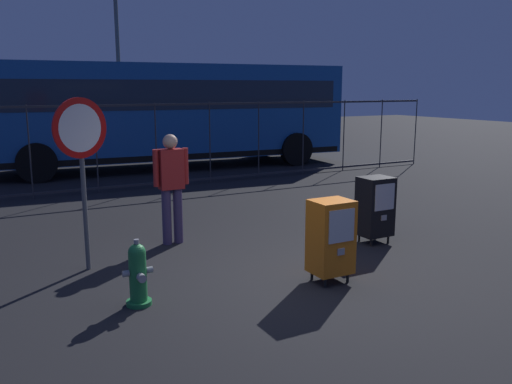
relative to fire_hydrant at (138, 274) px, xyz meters
The scene contains 9 objects.
ground_plane 1.76m from the fire_hydrant, ahead, with size 60.00×60.00×0.00m, color black.
fire_hydrant is the anchor object (origin of this frame).
newspaper_box_primary 3.93m from the fire_hydrant, ahead, with size 0.48×0.42×1.02m.
newspaper_box_secondary 2.32m from the fire_hydrant, 10.23° to the right, with size 0.48×0.42×1.02m.
stop_sign 1.93m from the fire_hydrant, 99.69° to the left, with size 0.71×0.31×2.23m.
pedestrian 2.43m from the fire_hydrant, 61.19° to the left, with size 0.55×0.22×1.67m.
fence_barrier 6.94m from the fire_hydrant, 75.64° to the left, with size 18.03×0.04×2.00m.
bus_near 10.47m from the fire_hydrant, 68.98° to the left, with size 10.66×3.42×3.00m.
street_light_near_left 14.48m from the fire_hydrant, 76.05° to the left, with size 0.32×0.32×8.06m.
Camera 1 is at (-3.20, -5.25, 2.35)m, focal length 37.29 mm.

